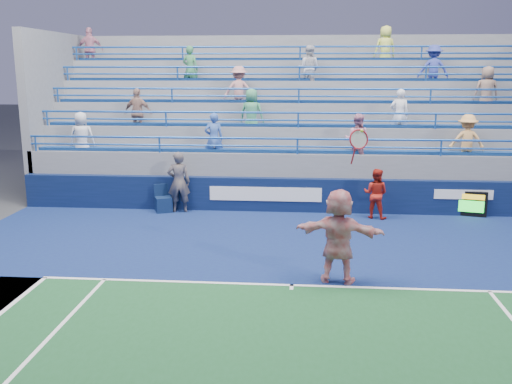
# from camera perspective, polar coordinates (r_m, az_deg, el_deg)

# --- Properties ---
(ground) EXTENTS (120.00, 120.00, 0.00)m
(ground) POSITION_cam_1_polar(r_m,az_deg,el_deg) (12.34, 3.59, -9.38)
(ground) COLOR #333538
(sponsor_wall) EXTENTS (18.00, 0.32, 1.10)m
(sponsor_wall) POSITION_cam_1_polar(r_m,az_deg,el_deg) (18.41, 4.09, -0.31)
(sponsor_wall) COLOR #091635
(sponsor_wall) RESTS_ON ground
(bleacher_stand) EXTENTS (18.00, 5.60, 6.13)m
(bleacher_stand) POSITION_cam_1_polar(r_m,az_deg,el_deg) (21.95, 4.27, 4.36)
(bleacher_stand) COLOR slate
(bleacher_stand) RESTS_ON ground
(serve_speed_board) EXTENTS (1.16, 0.41, 0.81)m
(serve_speed_board) POSITION_cam_1_polar(r_m,az_deg,el_deg) (19.02, 20.38, -1.10)
(serve_speed_board) COLOR black
(serve_speed_board) RESTS_ON ground
(judge_chair) EXTENTS (0.66, 0.68, 0.89)m
(judge_chair) POSITION_cam_1_polar(r_m,az_deg,el_deg) (18.64, -9.23, -1.13)
(judge_chair) COLOR #0C1C3D
(judge_chair) RESTS_ON ground
(tennis_player) EXTENTS (2.01, 0.95, 3.33)m
(tennis_player) POSITION_cam_1_polar(r_m,az_deg,el_deg) (12.34, 8.26, -4.35)
(tennis_player) COLOR white
(tennis_player) RESTS_ON ground
(line_judge) EXTENTS (0.79, 0.58, 1.98)m
(line_judge) POSITION_cam_1_polar(r_m,az_deg,el_deg) (18.39, -7.72, 0.98)
(line_judge) COLOR #141D38
(line_judge) RESTS_ON ground
(ball_girl) EXTENTS (0.92, 0.82, 1.56)m
(ball_girl) POSITION_cam_1_polar(r_m,az_deg,el_deg) (17.89, 11.87, -0.17)
(ball_girl) COLOR #AE1E13
(ball_girl) RESTS_ON ground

